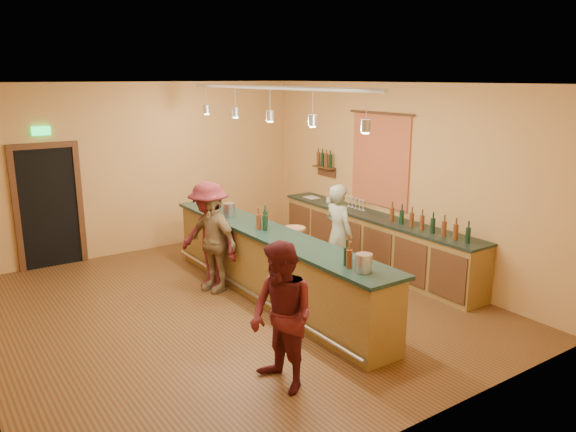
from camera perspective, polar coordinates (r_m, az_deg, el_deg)
floor at (r=8.36m, az=-5.70°, el=-9.27°), size 7.00×7.00×0.00m
ceiling at (r=7.68m, az=-6.29°, el=13.24°), size 6.50×7.00×0.02m
wall_back at (r=11.02m, az=-14.75°, el=4.71°), size 6.50×0.02×3.20m
wall_front at (r=5.17m, az=13.00°, el=-5.44°), size 6.50×0.02×3.20m
wall_right at (r=9.80m, az=10.97°, el=3.80°), size 0.02×7.00×3.20m
doorway at (r=10.64m, az=-23.16°, el=1.12°), size 1.15×0.09×2.48m
tapestry at (r=10.03m, az=9.33°, el=5.55°), size 0.03×1.40×1.60m
bottle_shelf at (r=11.14m, az=3.74°, el=5.57°), size 0.17×0.55×0.54m
back_counter at (r=9.99m, az=8.81°, el=-2.48°), size 0.60×4.55×1.27m
tasting_bar at (r=8.47m, az=-1.71°, el=-4.50°), size 0.73×5.10×1.38m
pendant_track at (r=8.04m, az=-1.84°, el=11.79°), size 0.11×4.60×0.50m
bartender at (r=9.06m, az=5.15°, el=-1.87°), size 0.41×0.61×1.64m
customer_a at (r=6.02m, az=-0.63°, el=-10.25°), size 0.66×0.83×1.64m
customer_b at (r=8.82m, az=-7.56°, el=-2.66°), size 0.62×0.99×1.56m
customer_c at (r=8.91m, az=-7.96°, el=-1.99°), size 0.98×1.26×1.72m
bar_stool at (r=9.60m, az=0.65°, el=-1.98°), size 0.39×0.39×0.79m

